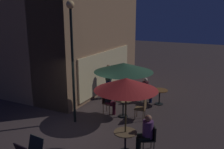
% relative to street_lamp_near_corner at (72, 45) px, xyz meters
% --- Properties ---
extents(ground_plane, '(60.00, 60.00, 0.00)m').
position_rel_street_lamp_near_corner_xyz_m(ground_plane, '(-1.02, -0.30, -3.15)').
color(ground_plane, '#3A2E2D').
extents(cafe_building, '(7.91, 7.85, 9.34)m').
position_rel_street_lamp_near_corner_xyz_m(cafe_building, '(3.01, 3.12, 1.52)').
color(cafe_building, '#9E7553').
rests_on(cafe_building, ground).
extents(street_lamp_near_corner, '(0.30, 0.30, 4.76)m').
position_rel_street_lamp_near_corner_xyz_m(street_lamp_near_corner, '(0.00, 0.00, 0.00)').
color(street_lamp_near_corner, black).
rests_on(street_lamp_near_corner, ground).
extents(cafe_table_0, '(0.77, 0.77, 0.78)m').
position_rel_street_lamp_near_corner_xyz_m(cafe_table_0, '(1.33, -1.55, -2.56)').
color(cafe_table_0, black).
rests_on(cafe_table_0, ground).
extents(cafe_table_1, '(0.73, 0.73, 0.72)m').
position_rel_street_lamp_near_corner_xyz_m(cafe_table_1, '(-1.17, -2.74, -2.62)').
color(cafe_table_1, black).
rests_on(cafe_table_1, ground).
extents(cafe_table_2, '(0.77, 0.77, 0.72)m').
position_rel_street_lamp_near_corner_xyz_m(cafe_table_2, '(3.45, -2.53, -2.61)').
color(cafe_table_2, black).
rests_on(cafe_table_2, ground).
extents(patio_umbrella_0, '(2.44, 2.44, 2.35)m').
position_rel_street_lamp_near_corner_xyz_m(patio_umbrella_0, '(1.33, -1.55, -0.99)').
color(patio_umbrella_0, black).
rests_on(patio_umbrella_0, ground).
extents(patio_umbrella_1, '(1.92, 1.92, 2.46)m').
position_rel_street_lamp_near_corner_xyz_m(patio_umbrella_1, '(-1.17, -2.74, -0.89)').
color(patio_umbrella_1, black).
rests_on(patio_umbrella_1, ground).
extents(cafe_chair_0, '(0.41, 0.41, 0.93)m').
position_rel_street_lamp_near_corner_xyz_m(cafe_chair_0, '(1.37, -0.73, -2.59)').
color(cafe_chair_0, brown).
rests_on(cafe_chair_0, ground).
extents(cafe_chair_1, '(0.48, 0.48, 0.96)m').
position_rel_street_lamp_near_corner_xyz_m(cafe_chair_1, '(1.44, -2.38, -2.58)').
color(cafe_chair_1, brown).
rests_on(cafe_chair_1, ground).
extents(cafe_chair_2, '(0.59, 0.59, 0.89)m').
position_rel_street_lamp_near_corner_xyz_m(cafe_chair_2, '(-0.74, -3.43, -2.61)').
color(cafe_chair_2, black).
rests_on(cafe_chair_2, ground).
extents(cafe_chair_3, '(0.41, 0.41, 0.95)m').
position_rel_street_lamp_near_corner_xyz_m(cafe_chair_3, '(3.50, -1.70, -2.58)').
color(cafe_chair_3, brown).
rests_on(cafe_chair_3, ground).
extents(patron_seated_0, '(0.32, 0.52, 1.25)m').
position_rel_street_lamp_near_corner_xyz_m(patron_seated_0, '(1.36, -0.87, -2.44)').
color(patron_seated_0, '#46101D').
rests_on(patron_seated_0, ground).
extents(patron_seated_1, '(0.49, 0.53, 1.26)m').
position_rel_street_lamp_near_corner_xyz_m(patron_seated_1, '(-0.82, -3.31, -2.44)').
color(patron_seated_1, black).
rests_on(patron_seated_1, ground).
extents(patron_seated_2, '(0.33, 0.53, 1.22)m').
position_rel_street_lamp_near_corner_xyz_m(patron_seated_2, '(3.49, -1.85, -2.46)').
color(patron_seated_2, '#192549').
rests_on(patron_seated_2, ground).
extents(patron_standing_3, '(0.33, 0.33, 1.77)m').
position_rel_street_lamp_near_corner_xyz_m(patron_standing_3, '(3.16, 0.08, -2.25)').
color(patron_standing_3, '#1C2449').
rests_on(patron_standing_3, ground).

